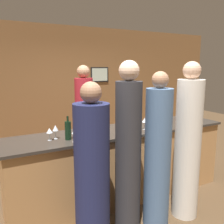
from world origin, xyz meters
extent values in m
plane|color=#4C3823|center=(0.00, 0.00, 0.00)|extent=(14.00, 14.00, 0.00)
cube|color=brown|center=(0.00, 2.31, 1.40)|extent=(8.00, 0.06, 2.80)
cube|color=black|center=(0.75, 2.27, 1.75)|extent=(0.44, 0.02, 0.34)
cube|color=#B7C6B2|center=(0.75, 2.26, 1.75)|extent=(0.39, 0.00, 0.29)
cube|color=#B27F4C|center=(0.00, 0.00, 0.51)|extent=(3.26, 0.68, 1.01)
cube|color=#332D28|center=(0.00, 0.00, 1.03)|extent=(3.32, 0.74, 0.04)
cylinder|color=maroon|center=(-0.27, 0.76, 0.88)|extent=(0.30, 0.30, 1.76)
sphere|color=#A37556|center=(-0.27, 0.76, 1.86)|extent=(0.21, 0.21, 0.21)
cylinder|color=#2D2D33|center=(-0.32, -0.68, 0.89)|extent=(0.30, 0.30, 1.79)
sphere|color=beige|center=(-0.32, -0.68, 1.90)|extent=(0.23, 0.23, 0.23)
cylinder|color=#4C6B93|center=(0.05, -0.76, 0.85)|extent=(0.32, 0.32, 1.70)
sphere|color=#A37556|center=(0.05, -0.76, 1.80)|extent=(0.19, 0.19, 0.19)
cylinder|color=silver|center=(0.50, -0.79, 0.90)|extent=(0.33, 0.33, 1.79)
sphere|color=tan|center=(0.50, -0.79, 1.90)|extent=(0.22, 0.22, 0.22)
cylinder|color=#1E234C|center=(-0.80, -0.74, 0.79)|extent=(0.38, 0.38, 1.58)
sphere|color=#A37556|center=(-0.80, -0.74, 1.69)|extent=(0.22, 0.22, 0.22)
cylinder|color=#19381E|center=(0.29, 0.30, 1.15)|extent=(0.07, 0.07, 0.21)
cylinder|color=#19381E|center=(0.29, 0.30, 1.29)|extent=(0.03, 0.03, 0.07)
cylinder|color=black|center=(-0.84, -0.11, 1.16)|extent=(0.08, 0.08, 0.23)
cylinder|color=black|center=(-0.84, -0.11, 1.31)|extent=(0.03, 0.03, 0.07)
cylinder|color=silver|center=(0.29, -0.15, 1.05)|extent=(0.05, 0.05, 0.00)
cylinder|color=silver|center=(0.29, -0.15, 1.10)|extent=(0.01, 0.01, 0.10)
cone|color=silver|center=(0.29, -0.15, 1.19)|extent=(0.08, 0.08, 0.06)
cylinder|color=silver|center=(-1.05, -0.03, 1.05)|extent=(0.05, 0.05, 0.00)
cylinder|color=silver|center=(-1.05, -0.03, 1.10)|extent=(0.01, 0.01, 0.09)
cone|color=silver|center=(-1.05, -0.03, 1.17)|extent=(0.08, 0.08, 0.06)
cylinder|color=silver|center=(1.22, -0.13, 1.05)|extent=(0.05, 0.05, 0.00)
cylinder|color=silver|center=(1.22, -0.13, 1.10)|extent=(0.01, 0.01, 0.10)
cone|color=silver|center=(1.22, -0.13, 1.18)|extent=(0.07, 0.07, 0.07)
cylinder|color=silver|center=(-0.81, -0.25, 1.05)|extent=(0.05, 0.05, 0.00)
cylinder|color=silver|center=(-0.81, -0.25, 1.10)|extent=(0.01, 0.01, 0.10)
cone|color=silver|center=(-0.81, -0.25, 1.18)|extent=(0.07, 0.07, 0.06)
cylinder|color=silver|center=(-0.97, -0.01, 1.05)|extent=(0.05, 0.05, 0.00)
cylinder|color=silver|center=(-0.97, -0.01, 1.10)|extent=(0.01, 0.01, 0.10)
cone|color=silver|center=(-0.97, -0.01, 1.19)|extent=(0.07, 0.07, 0.07)
camera|label=1|loc=(-1.80, -3.00, 1.96)|focal=40.00mm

